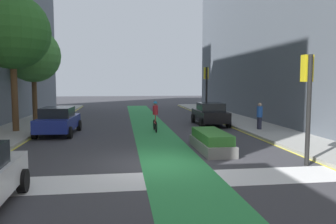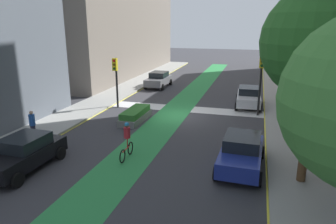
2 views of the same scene
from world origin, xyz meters
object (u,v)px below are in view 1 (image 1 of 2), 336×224
Objects in this scene: cyclist_in_lane at (155,116)px; traffic_signal_far_right at (206,83)px; street_tree_far at (33,56)px; median_planter at (211,141)px; pedestrian_sidewalk_right_a at (260,116)px; traffic_signal_near_right at (308,88)px; car_blue_left_far at (58,121)px; car_black_right_far at (210,114)px; street_tree_near at (12,32)px.

traffic_signal_far_right is at bearing 53.09° from cyclist_in_lane.
street_tree_far reaches higher than median_planter.
street_tree_far is at bearing 154.49° from pedestrian_sidewalk_right_a.
traffic_signal_near_right is 13.29m from car_blue_left_far.
traffic_signal_near_right is at bearing -46.74° from median_planter.
pedestrian_sidewalk_right_a is (2.16, -3.35, 0.15)m from car_black_right_far.
median_planter is (-2.69, 2.86, -2.37)m from traffic_signal_near_right.
street_tree_far is at bearing 144.02° from cyclist_in_lane.
traffic_signal_far_right reaches higher than pedestrian_sidewalk_right_a.
street_tree_near is 13.01m from median_planter.
median_planter is (-4.36, -4.99, -0.55)m from pedestrian_sidewalk_right_a.
traffic_signal_near_right is at bearing -48.79° from street_tree_far.
pedestrian_sidewalk_right_a is (11.82, -0.51, 0.15)m from car_blue_left_far.
pedestrian_sidewalk_right_a is at bearing -25.51° from street_tree_far.
car_black_right_far is at bearing 16.36° from car_blue_left_far.
cyclist_in_lane is at bearing -148.76° from car_black_right_far.
street_tree_far is at bearing 130.70° from median_planter.
street_tree_near is at bearing -170.56° from car_black_right_far.
street_tree_near reaches higher than street_tree_far.
street_tree_near is (-2.54, 0.81, 5.04)m from car_blue_left_far.
traffic_signal_near_right is 0.93× the size of car_black_right_far.
street_tree_far is at bearing 131.21° from traffic_signal_near_right.
car_black_right_far is at bearing 92.48° from traffic_signal_near_right.
cyclist_in_lane is (-4.56, 8.72, -1.80)m from traffic_signal_near_right.
cyclist_in_lane is at bearing 3.71° from car_blue_left_far.
street_tree_near is 5.77m from street_tree_far.
pedestrian_sidewalk_right_a is at bearing -7.97° from cyclist_in_lane.
pedestrian_sidewalk_right_a reaches higher than car_black_right_far.
traffic_signal_far_right is 0.98× the size of car_blue_left_far.
street_tree_near reaches higher than car_blue_left_far.
traffic_signal_near_right is at bearing -39.50° from car_blue_left_far.
traffic_signal_far_right is 14.53m from street_tree_near.
traffic_signal_far_right reaches higher than car_blue_left_far.
car_blue_left_far is at bearing 143.57° from median_planter.
car_black_right_far is at bearing -16.29° from street_tree_far.
car_black_right_far is at bearing 9.44° from street_tree_near.
traffic_signal_far_right is 0.61× the size of street_tree_far.
traffic_signal_far_right is at bearing 79.52° from car_black_right_far.
street_tree_near reaches higher than traffic_signal_far_right.
traffic_signal_far_right reaches higher than car_black_right_far.
median_planter is (1.87, -5.86, -0.57)m from cyclist_in_lane.
traffic_signal_near_right reaches higher than car_black_right_far.
car_blue_left_far is 11.83m from pedestrian_sidewalk_right_a.
car_black_right_far is (-0.48, 11.20, -1.97)m from traffic_signal_near_right.
car_blue_left_far is (-10.15, 8.36, -1.97)m from traffic_signal_near_right.
cyclist_in_lane is 6.18m from median_planter.
car_black_right_far is 13.36m from street_tree_near.
street_tree_near is (-14.36, 1.32, 4.88)m from pedestrian_sidewalk_right_a.
traffic_signal_far_right is 0.53× the size of street_tree_near.
street_tree_far reaches higher than car_blue_left_far.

